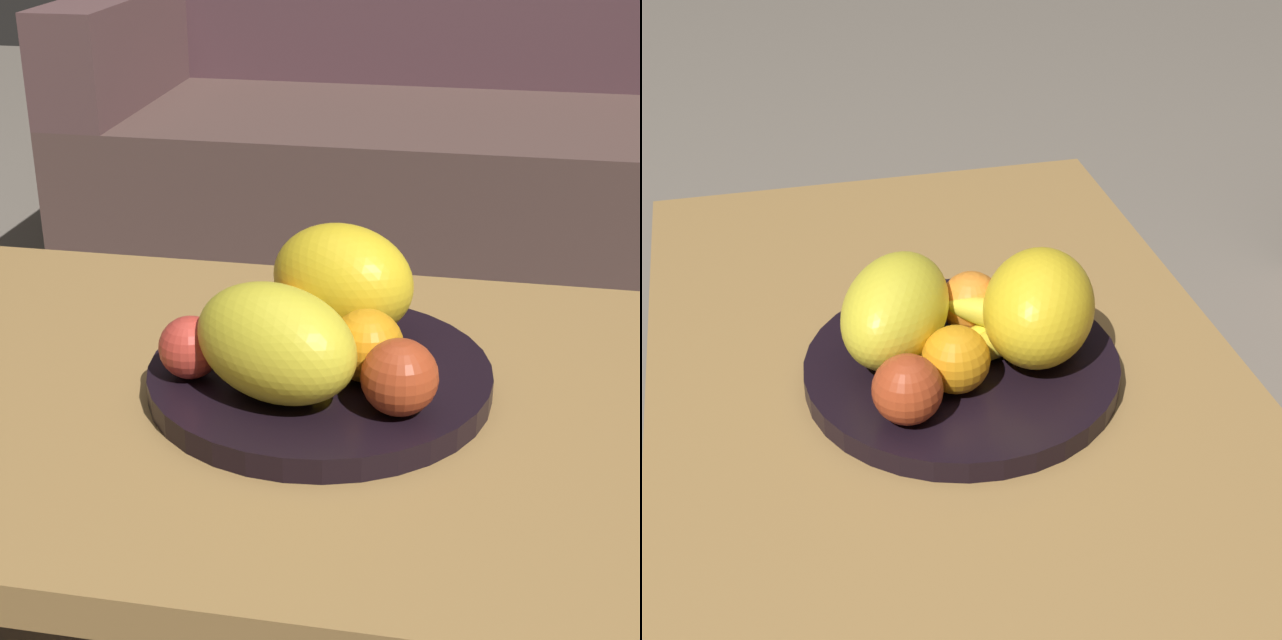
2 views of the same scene
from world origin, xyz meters
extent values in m
cube|color=olive|center=(0.00, 0.00, 0.37)|extent=(1.14, 0.65, 0.04)
cylinder|color=olive|center=(-0.53, -0.29, 0.18)|extent=(0.05, 0.05, 0.35)
cylinder|color=#A36944|center=(-0.53, 0.29, 0.18)|extent=(0.05, 0.05, 0.35)
cylinder|color=black|center=(-0.04, 0.01, 0.40)|extent=(0.34, 0.34, 0.03)
ellipsoid|color=yellow|center=(-0.07, -0.05, 0.47)|extent=(0.20, 0.17, 0.11)
ellipsoid|color=yellow|center=(-0.04, 0.09, 0.47)|extent=(0.19, 0.17, 0.12)
sphere|color=orange|center=(0.01, -0.01, 0.45)|extent=(0.07, 0.07, 0.07)
sphere|color=orange|center=(-0.10, 0.04, 0.45)|extent=(0.07, 0.07, 0.07)
sphere|color=#B13F1F|center=(0.04, -0.06, 0.45)|extent=(0.07, 0.07, 0.07)
sphere|color=#C43A2E|center=(-0.16, -0.03, 0.45)|extent=(0.06, 0.06, 0.06)
ellipsoid|color=gold|center=(-0.05, 0.06, 0.43)|extent=(0.09, 0.15, 0.03)
ellipsoid|color=yellow|center=(-0.07, 0.08, 0.43)|extent=(0.07, 0.15, 0.03)
ellipsoid|color=gold|center=(-0.06, 0.08, 0.43)|extent=(0.11, 0.15, 0.03)
ellipsoid|color=yellow|center=(-0.04, 0.07, 0.46)|extent=(0.11, 0.14, 0.03)
ellipsoid|color=yellow|center=(-0.05, 0.06, 0.46)|extent=(0.15, 0.07, 0.03)
camera|label=1|loc=(0.12, -0.85, 0.87)|focal=55.75mm
camera|label=2|loc=(0.82, -0.19, 1.04)|focal=56.32mm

